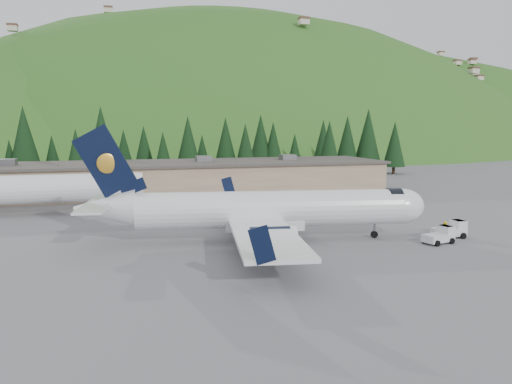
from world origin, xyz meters
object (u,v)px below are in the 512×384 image
at_px(second_airliner, 28,189).
at_px(ramp_worker, 444,231).
at_px(baggage_tug_a, 440,236).
at_px(airliner, 263,210).
at_px(baggage_tug_b, 451,230).
at_px(terminal_building, 174,177).

xyz_separation_m(second_airliner, ramp_worker, (40.80, -26.59, -2.37)).
height_order(baggage_tug_a, ramp_worker, ramp_worker).
relative_size(baggage_tug_a, ramp_worker, 1.72).
height_order(airliner, ramp_worker, airliner).
bearing_deg(baggage_tug_b, second_airliner, 150.26).
relative_size(baggage_tug_a, baggage_tug_b, 1.02).
distance_m(baggage_tug_a, ramp_worker, 1.22).
relative_size(terminal_building, ramp_worker, 37.34).
xyz_separation_m(airliner, second_airliner, (-23.95, 21.85, 0.34)).
bearing_deg(airliner, terminal_building, 105.07).
bearing_deg(terminal_building, baggage_tug_b, -61.51).
relative_size(airliner, terminal_building, 0.48).
distance_m(airliner, baggage_tug_a, 16.94).
distance_m(second_airliner, terminal_building, 25.55).
xyz_separation_m(baggage_tug_b, terminal_building, (-22.53, 41.51, 1.86)).
bearing_deg(airliner, baggage_tug_b, -2.21).
distance_m(airliner, second_airliner, 32.42).
relative_size(second_airliner, terminal_building, 0.39).
relative_size(airliner, second_airliner, 1.23).
bearing_deg(second_airliner, baggage_tug_a, -34.43).
xyz_separation_m(terminal_building, ramp_worker, (20.88, -42.59, -1.67)).
relative_size(second_airliner, baggage_tug_a, 8.38).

